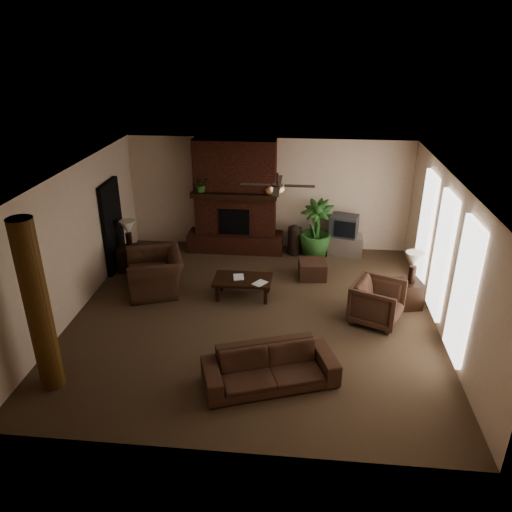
# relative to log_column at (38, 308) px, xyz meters

# --- Properties ---
(room_shell) EXTENTS (7.00, 7.00, 7.00)m
(room_shell) POSITION_rel_log_column_xyz_m (2.95, 2.40, 0.00)
(room_shell) COLOR #4E3927
(room_shell) RESTS_ON ground
(fireplace) EXTENTS (2.40, 0.70, 2.80)m
(fireplace) POSITION_rel_log_column_xyz_m (2.15, 5.62, -0.24)
(fireplace) COLOR #4A1F13
(fireplace) RESTS_ON ground
(windows) EXTENTS (0.08, 3.65, 2.35)m
(windows) POSITION_rel_log_column_xyz_m (6.40, 2.60, -0.05)
(windows) COLOR white
(windows) RESTS_ON ground
(log_column) EXTENTS (0.36, 0.36, 2.80)m
(log_column) POSITION_rel_log_column_xyz_m (0.00, 0.00, 0.00)
(log_column) COLOR brown
(log_column) RESTS_ON ground
(doorway) EXTENTS (0.10, 1.00, 2.10)m
(doorway) POSITION_rel_log_column_xyz_m (-0.49, 4.20, -0.35)
(doorway) COLOR black
(doorway) RESTS_ON ground
(ceiling_fan) EXTENTS (1.35, 1.35, 0.37)m
(ceiling_fan) POSITION_rel_log_column_xyz_m (3.35, 2.70, 1.13)
(ceiling_fan) COLOR black
(ceiling_fan) RESTS_ON ceiling
(sofa) EXTENTS (2.18, 1.27, 0.82)m
(sofa) POSITION_rel_log_column_xyz_m (3.41, 0.37, -0.99)
(sofa) COLOR #41281C
(sofa) RESTS_ON ground
(armchair_left) EXTENTS (1.23, 1.50, 1.13)m
(armchair_left) POSITION_rel_log_column_xyz_m (0.74, 3.23, -0.84)
(armchair_left) COLOR #41281C
(armchair_left) RESTS_ON ground
(armchair_right) EXTENTS (1.11, 1.14, 0.91)m
(armchair_right) POSITION_rel_log_column_xyz_m (5.31, 2.41, -0.95)
(armchair_right) COLOR #41281C
(armchair_right) RESTS_ON ground
(coffee_table) EXTENTS (1.20, 0.70, 0.43)m
(coffee_table) POSITION_rel_log_column_xyz_m (2.64, 3.11, -1.03)
(coffee_table) COLOR black
(coffee_table) RESTS_ON ground
(ottoman) EXTENTS (0.65, 0.65, 0.40)m
(ottoman) POSITION_rel_log_column_xyz_m (4.10, 4.17, -1.20)
(ottoman) COLOR #41281C
(ottoman) RESTS_ON ground
(tv_stand) EXTENTS (0.86, 0.52, 0.50)m
(tv_stand) POSITION_rel_log_column_xyz_m (4.90, 5.55, -1.15)
(tv_stand) COLOR #BCBCBE
(tv_stand) RESTS_ON ground
(tv) EXTENTS (0.76, 0.67, 0.52)m
(tv) POSITION_rel_log_column_xyz_m (4.85, 5.54, -0.64)
(tv) COLOR #353537
(tv) RESTS_ON tv_stand
(floor_vase) EXTENTS (0.34, 0.34, 0.77)m
(floor_vase) POSITION_rel_log_column_xyz_m (3.66, 5.45, -0.97)
(floor_vase) COLOR black
(floor_vase) RESTS_ON ground
(floor_plant) EXTENTS (1.32, 1.64, 0.80)m
(floor_plant) POSITION_rel_log_column_xyz_m (4.17, 5.36, -1.00)
(floor_plant) COLOR #2E6026
(floor_plant) RESTS_ON ground
(side_table_left) EXTENTS (0.61, 0.61, 0.55)m
(side_table_left) POSITION_rel_log_column_xyz_m (-0.19, 4.18, -1.12)
(side_table_left) COLOR black
(side_table_left) RESTS_ON ground
(lamp_left) EXTENTS (0.41, 0.41, 0.65)m
(lamp_left) POSITION_rel_log_column_xyz_m (-0.14, 4.20, -0.40)
(lamp_left) COLOR black
(lamp_left) RESTS_ON side_table_left
(side_table_right) EXTENTS (0.60, 0.60, 0.55)m
(side_table_right) POSITION_rel_log_column_xyz_m (6.01, 3.06, -1.12)
(side_table_right) COLOR black
(side_table_right) RESTS_ON ground
(lamp_right) EXTENTS (0.42, 0.42, 0.65)m
(lamp_right) POSITION_rel_log_column_xyz_m (6.04, 3.05, -0.40)
(lamp_right) COLOR black
(lamp_right) RESTS_ON side_table_right
(mantel_plant) EXTENTS (0.45, 0.48, 0.33)m
(mantel_plant) POSITION_rel_log_column_xyz_m (1.36, 5.40, 0.32)
(mantel_plant) COLOR #2E6026
(mantel_plant) RESTS_ON fireplace
(mantel_vase) EXTENTS (0.28, 0.28, 0.22)m
(mantel_vase) POSITION_rel_log_column_xyz_m (3.01, 5.40, 0.27)
(mantel_vase) COLOR #965B3C
(mantel_vase) RESTS_ON fireplace
(book_a) EXTENTS (0.22, 0.07, 0.29)m
(book_a) POSITION_rel_log_column_xyz_m (2.44, 3.11, -0.83)
(book_a) COLOR #999999
(book_a) RESTS_ON coffee_table
(book_b) EXTENTS (0.19, 0.14, 0.29)m
(book_b) POSITION_rel_log_column_xyz_m (2.93, 2.97, -0.82)
(book_b) COLOR #999999
(book_b) RESTS_ON coffee_table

